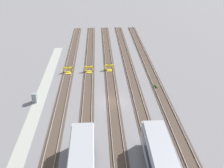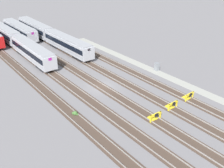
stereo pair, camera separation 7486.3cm
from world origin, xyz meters
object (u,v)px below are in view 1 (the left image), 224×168
at_px(bumper_stop_middle_track, 109,68).
at_px(electrical_cabinet, 34,98).
at_px(weed_clump, 156,86).
at_px(bumper_stop_nearest_track, 68,70).
at_px(bumper_stop_near_inner_track, 89,70).

distance_m(bumper_stop_middle_track, electrical_cabinet, 17.55).
bearing_deg(weed_clump, electrical_cabinet, -79.47).
bearing_deg(bumper_stop_nearest_track, bumper_stop_middle_track, 94.95).
bearing_deg(bumper_stop_middle_track, electrical_cabinet, -47.64).
bearing_deg(weed_clump, bumper_stop_nearest_track, -113.33).
bearing_deg(bumper_stop_near_inner_track, electrical_cabinet, -37.72).
bearing_deg(weed_clump, bumper_stop_middle_track, -134.18).
relative_size(bumper_stop_nearest_track, electrical_cabinet, 1.25).
bearing_deg(electrical_cabinet, bumper_stop_middle_track, 132.36).
height_order(bumper_stop_nearest_track, weed_clump, bumper_stop_nearest_track).
xyz_separation_m(bumper_stop_nearest_track, weed_clump, (7.16, 16.61, -0.27)).
relative_size(bumper_stop_near_inner_track, weed_clump, 2.18).
bearing_deg(bumper_stop_nearest_track, electrical_cabinet, -22.01).
distance_m(bumper_stop_near_inner_track, bumper_stop_middle_track, 4.27).
distance_m(bumper_stop_near_inner_track, weed_clump, 14.40).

